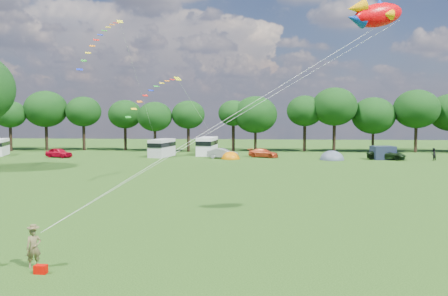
# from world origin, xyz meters

# --- Properties ---
(ground_plane) EXTENTS (180.00, 180.00, 0.00)m
(ground_plane) POSITION_xyz_m (0.00, 0.00, 0.00)
(ground_plane) COLOR black
(ground_plane) RESTS_ON ground
(tree_line) EXTENTS (102.98, 10.98, 10.27)m
(tree_line) POSITION_xyz_m (5.30, 54.99, 6.35)
(tree_line) COLOR black
(tree_line) RESTS_ON ground
(car_a) EXTENTS (4.31, 2.87, 1.34)m
(car_a) POSITION_xyz_m (-25.76, 42.41, 0.67)
(car_a) COLOR #B4031C
(car_a) RESTS_ON ground
(car_b) EXTENTS (4.09, 2.06, 1.38)m
(car_b) POSITION_xyz_m (-2.68, 42.73, 0.69)
(car_b) COLOR gray
(car_b) RESTS_ON ground
(car_c) EXTENTS (4.48, 3.20, 1.24)m
(car_c) POSITION_xyz_m (2.94, 44.62, 0.62)
(car_c) COLOR #B93E1A
(car_c) RESTS_ON ground
(car_d) EXTENTS (5.61, 3.90, 1.40)m
(car_d) POSITION_xyz_m (19.39, 42.55, 0.70)
(car_d) COLOR black
(car_d) RESTS_ON ground
(campervan_b) EXTENTS (3.28, 5.48, 2.51)m
(campervan_b) POSITION_xyz_m (-11.57, 44.72, 1.35)
(campervan_b) COLOR #B4B4B6
(campervan_b) RESTS_ON ground
(campervan_c) EXTENTS (2.81, 5.60, 2.65)m
(campervan_c) POSITION_xyz_m (-5.37, 47.68, 1.42)
(campervan_c) COLOR white
(campervan_c) RESTS_ON ground
(tent_orange) EXTENTS (2.54, 2.79, 1.99)m
(tent_orange) POSITION_xyz_m (-1.53, 41.91, 0.02)
(tent_orange) COLOR #CC6A00
(tent_orange) RESTS_ON ground
(tent_greyblue) EXTENTS (3.31, 3.63, 2.46)m
(tent_greyblue) POSITION_xyz_m (12.07, 41.71, 0.02)
(tent_greyblue) COLOR #475262
(tent_greyblue) RESTS_ON ground
(awning_navy) EXTENTS (3.20, 2.75, 1.80)m
(awning_navy) POSITION_xyz_m (19.00, 42.78, 0.90)
(awning_navy) COLOR #192034
(awning_navy) RESTS_ON ground
(kite_flyer) EXTENTS (0.72, 0.65, 1.66)m
(kite_flyer) POSITION_xyz_m (-6.92, -5.86, 0.83)
(kite_flyer) COLOR brown
(kite_flyer) RESTS_ON ground
(kite_bag) EXTENTS (0.50, 0.35, 0.34)m
(kite_bag) POSITION_xyz_m (-6.31, -6.59, 0.17)
(kite_bag) COLOR #C50600
(kite_bag) RESTS_ON ground
(fish_kite) EXTENTS (3.67, 2.34, 1.93)m
(fish_kite) POSITION_xyz_m (8.51, 2.25, 11.67)
(fish_kite) COLOR #F20005
(fish_kite) RESTS_ON ground
(streamer_kite_a) EXTENTS (3.41, 5.57, 5.78)m
(streamer_kite_a) POSITION_xyz_m (-13.80, 25.73, 14.26)
(streamer_kite_a) COLOR yellow
(streamer_kite_a) RESTS_ON ground
(streamer_kite_b) EXTENTS (4.27, 4.68, 3.79)m
(streamer_kite_b) POSITION_xyz_m (-6.79, 19.10, 8.43)
(streamer_kite_b) COLOR #D3DA09
(streamer_kite_b) RESTS_ON ground
(walker_a) EXTENTS (0.93, 0.86, 1.64)m
(walker_a) POSITION_xyz_m (25.32, 41.88, 0.82)
(walker_a) COLOR black
(walker_a) RESTS_ON ground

